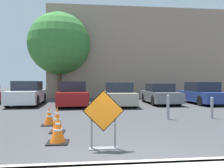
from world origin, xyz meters
TOP-DOWN VIEW (x-y plane):
  - ground_plane at (0.00, 10.00)m, footprint 96.00×96.00m
  - curb_lip at (0.00, 0.00)m, footprint 26.43×0.20m
  - road_closed_sign at (-0.54, 1.20)m, footprint 0.92×0.20m
  - traffic_cone_nearest at (-1.61, 1.81)m, footprint 0.51×0.51m
  - traffic_cone_second at (-1.79, 2.97)m, footprint 0.42×0.42m
  - traffic_cone_third at (-2.23, 4.07)m, footprint 0.47×0.47m
  - parked_car_second at (-4.82, 10.93)m, footprint 1.98×4.33m
  - parked_car_third at (-1.90, 10.38)m, footprint 2.08×4.52m
  - parked_car_fourth at (1.02, 10.27)m, footprint 2.14×4.54m
  - parked_car_fifth at (3.94, 10.88)m, footprint 1.83×4.16m
  - parked_car_sixth at (6.85, 10.62)m, footprint 1.90×4.29m
  - bollard_nearest at (2.27, 4.81)m, footprint 0.12×0.12m
  - bollard_second at (4.11, 4.81)m, footprint 0.12×0.12m
  - building_facade_backdrop at (3.91, 19.01)m, footprint 17.28×5.00m
  - street_tree_behind_lot at (-3.51, 16.35)m, footprint 5.50×5.50m

SIDE VIEW (x-z plane):
  - ground_plane at x=0.00m, z-range 0.00..0.00m
  - curb_lip at x=0.00m, z-range 0.00..0.14m
  - traffic_cone_third at x=-2.23m, z-range -0.01..0.61m
  - traffic_cone_nearest at x=-1.61m, z-range -0.01..0.63m
  - traffic_cone_second at x=-1.79m, z-range -0.01..0.76m
  - bollard_second at x=4.11m, z-range 0.03..0.91m
  - bollard_nearest at x=2.27m, z-range 0.03..1.01m
  - parked_car_fifth at x=3.94m, z-range -0.05..1.33m
  - parked_car_fourth at x=1.02m, z-range -0.06..1.38m
  - parked_car_sixth at x=6.85m, z-range -0.06..1.42m
  - parked_car_third at x=-1.90m, z-range -0.07..1.45m
  - road_closed_sign at x=-0.54m, z-range 0.06..1.37m
  - parked_car_second at x=-4.82m, z-range -0.06..1.49m
  - building_facade_backdrop at x=3.91m, z-range 0.00..8.58m
  - street_tree_behind_lot at x=-3.51m, z-range 1.08..8.76m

